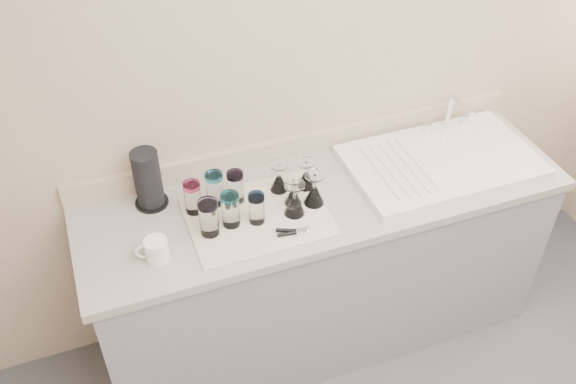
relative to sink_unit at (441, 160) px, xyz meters
name	(u,v)px	position (x,y,z in m)	size (l,w,h in m)	color
room_envelope	(553,301)	(-0.55, -1.20, 0.64)	(3.54, 3.50, 2.52)	#494A4E
counter_unit	(321,267)	(-0.55, 0.00, -0.47)	(2.06, 0.62, 0.90)	gray
sink_unit	(441,160)	(0.00, 0.00, 0.00)	(0.82, 0.50, 0.22)	white
dish_towel	(258,217)	(-0.86, -0.05, -0.02)	(0.55, 0.42, 0.01)	white
tumbler_teal	(193,197)	(-1.09, 0.07, 0.06)	(0.07, 0.07, 0.14)	white
tumbler_cyan	(215,188)	(-1.00, 0.09, 0.06)	(0.07, 0.07, 0.15)	white
tumbler_purple	(236,187)	(-0.91, 0.08, 0.06)	(0.07, 0.07, 0.14)	white
tumbler_magenta	(209,217)	(-1.06, -0.07, 0.07)	(0.08, 0.08, 0.15)	white
tumbler_blue	(231,210)	(-0.97, -0.05, 0.06)	(0.07, 0.07, 0.15)	white
tumbler_lavender	(257,208)	(-0.87, -0.07, 0.06)	(0.07, 0.07, 0.13)	white
goblet_back_left	(279,181)	(-0.73, 0.08, 0.03)	(0.07, 0.07, 0.13)	white
goblet_back_right	(306,178)	(-0.62, 0.06, 0.03)	(0.07, 0.07, 0.13)	white
goblet_front_left	(294,203)	(-0.72, -0.08, 0.04)	(0.08, 0.08, 0.15)	white
goblet_front_right	(314,193)	(-0.62, -0.05, 0.04)	(0.08, 0.08, 0.15)	white
goblet_extra	(293,195)	(-0.70, -0.02, 0.03)	(0.07, 0.07, 0.12)	white
can_opener	(293,232)	(-0.77, -0.19, 0.00)	(0.12, 0.07, 0.02)	silver
white_mug	(156,250)	(-1.28, -0.13, 0.03)	(0.13, 0.10, 0.09)	white
paper_towel_roll	(148,180)	(-1.24, 0.18, 0.11)	(0.14, 0.14, 0.26)	black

